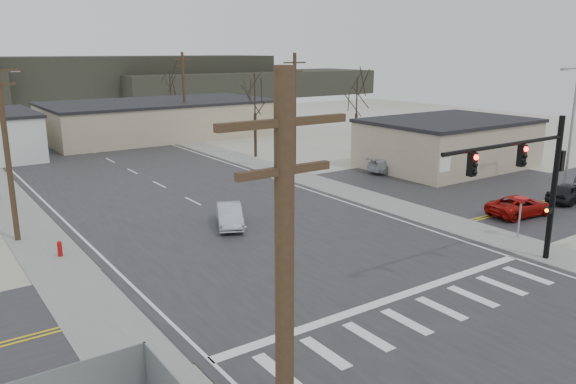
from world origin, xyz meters
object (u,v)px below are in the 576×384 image
(car_far_a, at_px, (87,130))
(car_parked_dark_a, at_px, (569,193))
(car_parked_silver, at_px, (392,164))
(fire_hydrant, at_px, (60,249))
(car_parked_red, at_px, (520,206))
(traffic_signal_mast, at_px, (534,173))
(sedan_crossing, at_px, (230,215))
(car_far_b, at_px, (59,126))

(car_far_a, distance_m, car_parked_dark_a, 53.41)
(car_parked_silver, bearing_deg, fire_hydrant, 105.44)
(car_parked_dark_a, relative_size, car_parked_silver, 0.88)
(car_parked_red, xyz_separation_m, car_parked_silver, (2.80, 14.00, 0.03))
(car_parked_red, relative_size, car_parked_dark_a, 1.13)
(car_parked_red, height_order, car_parked_silver, car_parked_silver)
(traffic_signal_mast, distance_m, car_parked_red, 10.02)
(traffic_signal_mast, distance_m, car_parked_silver, 22.18)
(car_far_a, relative_size, car_parked_red, 1.06)
(fire_hydrant, height_order, sedan_crossing, sedan_crossing)
(traffic_signal_mast, height_order, car_parked_dark_a, traffic_signal_mast)
(car_parked_dark_a, bearing_deg, car_far_a, 15.84)
(sedan_crossing, xyz_separation_m, car_parked_dark_a, (21.73, -8.55, 0.01))
(car_parked_silver, bearing_deg, sedan_crossing, 111.54)
(car_far_a, distance_m, car_parked_red, 51.76)
(traffic_signal_mast, height_order, car_parked_red, traffic_signal_mast)
(traffic_signal_mast, relative_size, car_parked_dark_a, 2.22)
(traffic_signal_mast, xyz_separation_m, car_parked_silver, (10.37, 19.20, -3.97))
(fire_hydrant, bearing_deg, sedan_crossing, -2.70)
(fire_hydrant, bearing_deg, car_parked_red, -19.32)
(car_far_a, height_order, car_far_b, car_far_a)
(car_far_b, bearing_deg, car_parked_dark_a, -72.98)
(sedan_crossing, height_order, car_parked_silver, sedan_crossing)
(sedan_crossing, relative_size, car_far_b, 1.02)
(fire_hydrant, xyz_separation_m, car_parked_dark_a, (31.27, -9.00, 0.27))
(car_far_a, distance_m, car_parked_silver, 39.36)
(car_far_b, xyz_separation_m, car_parked_red, (14.51, -56.67, -0.04))
(car_parked_silver, bearing_deg, traffic_signal_mast, 157.10)
(fire_hydrant, relative_size, sedan_crossing, 0.22)
(car_parked_dark_a, distance_m, car_parked_silver, 14.28)
(sedan_crossing, xyz_separation_m, car_parked_silver, (18.93, 5.45, -0.01))
(car_far_a, bearing_deg, car_far_b, -51.31)
(traffic_signal_mast, height_order, car_far_b, traffic_signal_mast)
(traffic_signal_mast, height_order, car_parked_silver, traffic_signal_mast)
(sedan_crossing, bearing_deg, car_parked_red, -3.14)
(car_parked_red, bearing_deg, car_far_a, 21.08)
(fire_hydrant, xyz_separation_m, car_parked_red, (25.67, -9.00, 0.22))
(fire_hydrant, bearing_deg, car_far_b, 76.83)
(sedan_crossing, bearing_deg, traffic_signal_mast, -33.33)
(sedan_crossing, bearing_deg, fire_hydrant, -157.91)
(sedan_crossing, bearing_deg, car_far_b, 112.86)
(car_far_b, bearing_deg, car_far_a, -77.51)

